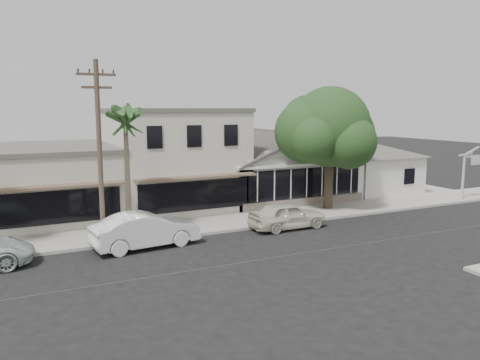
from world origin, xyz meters
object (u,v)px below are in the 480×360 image
car_1 (146,230)px  car_0 (287,215)px  utility_pole (100,149)px  shade_tree (327,129)px

car_1 → car_0: bearing=-95.7°
utility_pole → shade_tree: bearing=8.8°
car_0 → shade_tree: (4.92, 3.25, 4.61)m
utility_pole → car_1: bearing=-29.7°
utility_pole → shade_tree: utility_pole is taller
utility_pole → car_0: (9.96, -0.95, -4.02)m
car_0 → car_1: (-8.12, -0.09, 0.10)m
shade_tree → car_1: bearing=-165.6°
utility_pole → shade_tree: size_ratio=1.10×
car_1 → shade_tree: bearing=-82.0°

